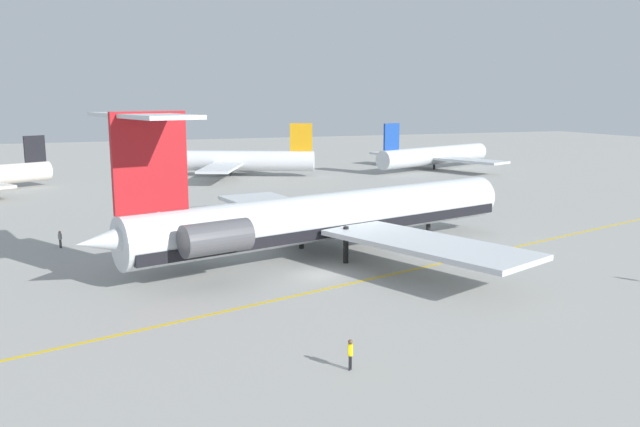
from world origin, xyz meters
TOP-DOWN VIEW (x-y plane):
  - ground at (0.00, 0.00)m, footprint 369.93×369.93m
  - main_jetliner at (2.66, 6.45)m, footprint 47.91×42.91m
  - airliner_mid_left at (7.76, 72.99)m, footprint 32.81×33.08m
  - airliner_mid_right at (52.63, 69.05)m, footprint 32.82×32.99m
  - ground_crew_near_nose at (-21.49, 18.80)m, footprint 0.38×0.30m
  - ground_crew_portside at (-5.56, -19.38)m, footprint 0.40×0.29m
  - safety_cone_nose at (20.26, 35.12)m, footprint 0.40×0.40m
  - taxiway_centreline at (3.98, -2.71)m, footprint 92.11×27.24m

SIDE VIEW (x-z plane):
  - ground at x=0.00m, z-range 0.00..0.00m
  - taxiway_centreline at x=3.98m, z-range 0.00..0.01m
  - safety_cone_nose at x=20.26m, z-range 0.00..0.55m
  - ground_crew_near_nose at x=-21.49m, z-range 0.24..2.04m
  - ground_crew_portside at x=-5.56m, z-range 0.24..2.07m
  - airliner_mid_right at x=52.63m, z-range -2.08..8.05m
  - airliner_mid_left at x=7.76m, z-range -2.11..8.16m
  - main_jetliner at x=2.66m, z-range -3.22..10.96m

